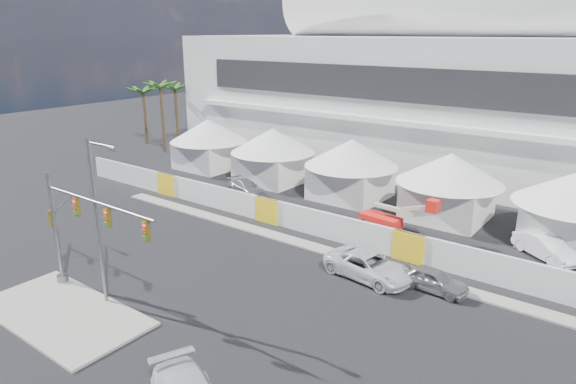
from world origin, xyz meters
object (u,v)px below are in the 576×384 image
Objects in this scene: lot_car_a at (546,247)px; streetlight_median at (99,212)px; lot_car_c at (247,187)px; traffic_mast at (75,230)px; boom_lift at (388,219)px; pickup_curb at (369,266)px; sedan_silver at (434,280)px.

streetlight_median is at bearing 174.83° from lot_car_a.
lot_car_c is 0.46× the size of traffic_mast.
streetlight_median is at bearing 5.10° from traffic_mast.
boom_lift reaches higher than lot_car_a.
pickup_curb is 8.63m from boom_lift.
streetlight_median reaches higher than sedan_silver.
sedan_silver is at bearing -93.48° from lot_car_c.
lot_car_a is 0.49× the size of traffic_mast.
traffic_mast is (5.04, -20.09, 3.33)m from lot_car_c.
lot_car_c is (-25.41, -1.35, -0.13)m from lot_car_a.
lot_car_a reaches higher than lot_car_c.
boom_lift is (-2.76, 8.18, 0.06)m from pickup_curb.
streetlight_median is at bearing -143.81° from lot_car_c.
boom_lift is at bearing 133.39° from lot_car_a.
traffic_mast is (-16.10, -12.58, 3.29)m from sedan_silver.
lot_car_a reaches higher than sedan_silver.
traffic_mast is 1.04× the size of streetlight_median.
traffic_mast reaches higher than lot_car_c.
sedan_silver is 3.91m from pickup_curb.
lot_car_a is 28.32m from streetlight_median.
pickup_curb is 1.20× the size of lot_car_a.
pickup_curb is 0.61× the size of streetlight_median.
pickup_curb is 1.28× the size of lot_car_c.
pickup_curb is 19.24m from lot_car_c.
streetlight_median is (-18.13, -21.24, 4.68)m from lot_car_a.
lot_car_c is at bearing 104.07° from traffic_mast.
sedan_silver reaches higher than lot_car_c.
traffic_mast reaches higher than boom_lift.
lot_car_c is 20.98m from traffic_mast.
pickup_curb is at bearing 43.65° from traffic_mast.
traffic_mast is (-20.37, -21.44, 3.20)m from lot_car_a.
traffic_mast is 1.52× the size of boom_lift.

